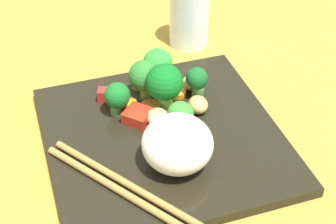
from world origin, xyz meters
The scene contains 22 objects.
ground_plane centered at (0.00, 0.00, -1.00)cm, with size 110.00×110.00×2.00cm, color #A37F2D.
square_plate centered at (0.00, 0.00, 0.67)cm, with size 28.26×28.26×1.35cm, color black.
rice_mound centered at (-5.36, -0.37, 4.45)cm, with size 8.08×8.19×6.20cm, color white.
broccoli_floret_0 centered at (5.76, 4.22, 3.98)cm, with size 3.37×3.37×4.51cm.
broccoli_floret_1 centered at (4.68, -1.72, 5.35)cm, with size 4.76×4.76×6.73cm.
broccoli_floret_2 centered at (5.73, -6.53, 4.07)cm, with size 2.94×2.94×4.63cm.
broccoli_floret_3 centered at (7.84, -0.15, 4.70)cm, with size 4.17×4.17×5.67cm.
broccoli_floret_4 centered at (10.16, -2.52, 4.66)cm, with size 4.00×4.00×5.50cm.
broccoli_floret_5 centered at (0.39, -2.21, 3.82)cm, with size 3.35×3.35×4.24cm.
carrot_slice_0 centered at (6.80, -4.36, 1.72)cm, with size 2.07×2.07×0.75cm, color orange.
carrot_slice_1 centered at (10.20, 0.44, 1.58)cm, with size 2.28×2.28×0.47cm, color orange.
carrot_slice_2 centered at (3.17, -3.52, 1.61)cm, with size 2.94×2.94×0.52cm, color orange.
carrot_slice_3 centered at (5.34, 0.49, 1.59)cm, with size 2.80×2.80×0.48cm, color orange.
carrot_slice_4 centered at (6.92, 2.61, 1.64)cm, with size 2.26×2.26×0.58cm, color orange.
pepper_chunk_0 centered at (3.51, 2.17, 2.08)cm, with size 3.12×3.24×1.47cm, color red.
pepper_chunk_1 centered at (8.85, 5.02, 2.19)cm, with size 2.17×1.52×1.68cm, color red.
chicken_piece_0 centered at (2.33, 0.26, 2.26)cm, with size 3.06×2.85×1.82cm, color tan.
chicken_piece_1 centered at (7.86, -6.34, 2.22)cm, with size 2.65×2.19×1.75cm, color tan.
chicken_piece_2 centered at (12.13, -1.21, 2.64)cm, with size 3.35×2.48×2.59cm, color tan.
chicken_piece_3 centered at (2.88, -5.67, 2.40)cm, with size 2.97×2.53×2.10cm, color tan.
chopstick_pair centered at (-7.79, 6.59, 1.76)cm, with size 19.59×14.63×0.83cm.
drinking_glass centered at (21.15, -11.03, 4.56)cm, with size 6.13×6.13×9.12cm, color silver.
Camera 1 is at (-45.74, 14.39, 44.30)cm, focal length 55.92 mm.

